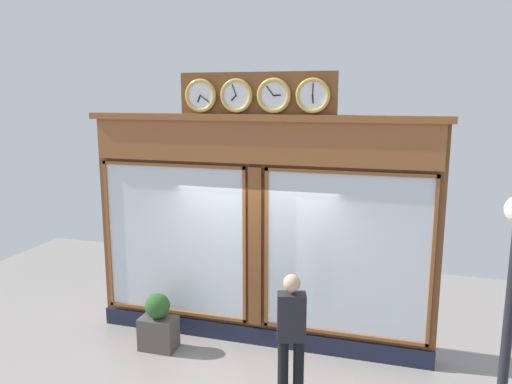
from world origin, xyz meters
name	(u,v)px	position (x,y,z in m)	size (l,w,h in m)	color
shop_facade	(258,229)	(0.00, -0.12, 1.86)	(5.47, 0.42, 4.21)	brown
pedestrian	(291,331)	(-0.85, 1.27, 0.93)	(0.41, 0.31, 1.69)	black
street_lamp	(512,292)	(-3.17, 1.97, 2.01)	(0.28, 0.28, 2.96)	black
planter_box	(159,333)	(1.40, 0.59, 0.26)	(0.56, 0.36, 0.51)	#4C4742
planter_shrub	(157,306)	(1.40, 0.59, 0.71)	(0.38, 0.38, 0.38)	#285623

